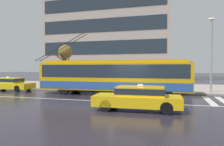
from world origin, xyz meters
TOP-DOWN VIEW (x-y plane):
  - ground_plane at (0.00, 0.00)m, footprint 160.00×160.00m
  - sidewalk_slab at (0.00, 9.01)m, footprint 80.00×10.00m
  - crosswalk_stripe_edge_near at (5.45, 1.01)m, footprint 0.44×4.40m
  - crosswalk_stripe_inner_a at (6.35, 1.01)m, footprint 0.44×4.40m
  - lane_centre_line at (0.00, -1.20)m, footprint 72.00×0.14m
  - trolleybus at (-1.73, 2.41)m, footprint 13.60×2.74m
  - taxi_oncoming_near at (1.26, -3.51)m, footprint 4.64×1.93m
  - taxi_queued_behind_bus at (-12.32, 2.39)m, footprint 4.68×1.77m
  - bus_shelter at (-3.20, 6.27)m, footprint 4.06×1.63m
  - pedestrian_at_shelter at (-6.31, 5.80)m, footprint 1.48×1.48m
  - pedestrian_approaching_curb at (-3.99, 6.18)m, footprint 1.44×1.44m
  - street_lamp at (6.24, 5.00)m, footprint 0.60×0.32m
  - street_tree_bare at (-8.35, 6.35)m, footprint 1.78×1.80m
  - office_tower_corner_left at (-7.73, 22.38)m, footprint 21.72×11.50m

SIDE VIEW (x-z plane):
  - ground_plane at x=0.00m, z-range 0.00..0.00m
  - lane_centre_line at x=0.00m, z-range 0.00..0.01m
  - crosswalk_stripe_edge_near at x=5.45m, z-range 0.00..0.01m
  - crosswalk_stripe_inner_a at x=6.35m, z-range 0.00..0.01m
  - sidewalk_slab at x=0.00m, z-range 0.00..0.14m
  - taxi_oncoming_near at x=1.26m, z-range 0.01..1.40m
  - taxi_queued_behind_bus at x=-12.32m, z-range 0.01..1.40m
  - trolleybus at x=-1.73m, z-range -1.05..4.21m
  - pedestrian_approaching_curb at x=-3.99m, z-range 0.74..2.72m
  - pedestrian_at_shelter at x=-6.31m, z-range 0.78..2.77m
  - bus_shelter at x=-3.20m, z-range 0.76..3.30m
  - street_tree_bare at x=-8.35m, z-range 1.56..6.21m
  - street_lamp at x=6.24m, z-range 0.74..7.12m
  - office_tower_corner_left at x=-7.73m, z-range 0.01..28.59m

